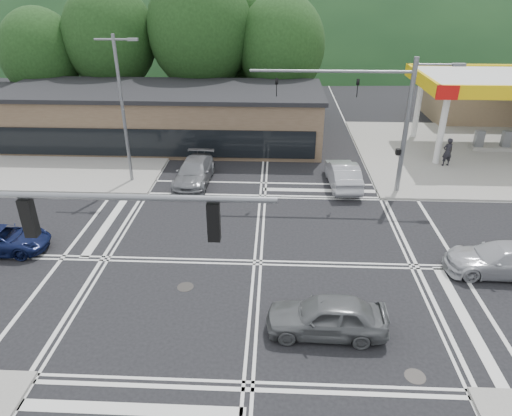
{
  "coord_description": "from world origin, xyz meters",
  "views": [
    {
      "loc": [
        0.74,
        -17.66,
        11.78
      ],
      "look_at": [
        -0.2,
        2.84,
        1.4
      ],
      "focal_mm": 32.0,
      "sensor_mm": 36.0,
      "label": 1
    }
  ],
  "objects_px": {
    "car_queue_b": "(302,125)",
    "car_northbound": "(194,172)",
    "pedestrian": "(447,152)",
    "car_silver_east": "(502,259)",
    "car_blue_west": "(2,240)",
    "car_grey_center": "(327,316)",
    "car_queue_a": "(343,174)"
  },
  "relations": [
    {
      "from": "car_silver_east",
      "to": "car_queue_a",
      "type": "xyz_separation_m",
      "value": [
        -5.84,
        9.3,
        0.08
      ]
    },
    {
      "from": "car_blue_west",
      "to": "pedestrian",
      "type": "xyz_separation_m",
      "value": [
        24.75,
        11.97,
        0.52
      ]
    },
    {
      "from": "car_blue_west",
      "to": "car_grey_center",
      "type": "height_order",
      "value": "car_grey_center"
    },
    {
      "from": "pedestrian",
      "to": "car_silver_east",
      "type": "bearing_deg",
      "value": 68.86
    },
    {
      "from": "car_queue_a",
      "to": "car_northbound",
      "type": "xyz_separation_m",
      "value": [
        -9.39,
        0.0,
        -0.04
      ]
    },
    {
      "from": "car_silver_east",
      "to": "car_northbound",
      "type": "distance_m",
      "value": 17.84
    },
    {
      "from": "car_queue_a",
      "to": "pedestrian",
      "type": "xyz_separation_m",
      "value": [
        7.52,
        3.47,
        0.35
      ]
    },
    {
      "from": "car_silver_east",
      "to": "car_blue_west",
      "type": "bearing_deg",
      "value": -90.05
    },
    {
      "from": "car_blue_west",
      "to": "car_grey_center",
      "type": "bearing_deg",
      "value": -111.02
    },
    {
      "from": "car_blue_west",
      "to": "pedestrian",
      "type": "height_order",
      "value": "pedestrian"
    },
    {
      "from": "car_blue_west",
      "to": "car_silver_east",
      "type": "height_order",
      "value": "car_silver_east"
    },
    {
      "from": "car_blue_west",
      "to": "pedestrian",
      "type": "bearing_deg",
      "value": -66.77
    },
    {
      "from": "car_blue_west",
      "to": "car_silver_east",
      "type": "xyz_separation_m",
      "value": [
        23.07,
        -0.8,
        0.1
      ]
    },
    {
      "from": "car_silver_east",
      "to": "pedestrian",
      "type": "height_order",
      "value": "pedestrian"
    },
    {
      "from": "car_grey_center",
      "to": "car_silver_east",
      "type": "bearing_deg",
      "value": 119.07
    },
    {
      "from": "pedestrian",
      "to": "car_blue_west",
      "type": "bearing_deg",
      "value": 12.16
    },
    {
      "from": "car_queue_a",
      "to": "car_queue_b",
      "type": "bearing_deg",
      "value": -81.62
    },
    {
      "from": "car_queue_b",
      "to": "car_northbound",
      "type": "relative_size",
      "value": 0.96
    },
    {
      "from": "car_grey_center",
      "to": "car_silver_east",
      "type": "height_order",
      "value": "car_grey_center"
    },
    {
      "from": "car_grey_center",
      "to": "car_queue_a",
      "type": "bearing_deg",
      "value": 172.17
    },
    {
      "from": "car_silver_east",
      "to": "car_queue_b",
      "type": "bearing_deg",
      "value": -155.94
    },
    {
      "from": "car_silver_east",
      "to": "pedestrian",
      "type": "relative_size",
      "value": 2.48
    },
    {
      "from": "car_queue_b",
      "to": "pedestrian",
      "type": "distance_m",
      "value": 11.85
    },
    {
      "from": "pedestrian",
      "to": "car_grey_center",
      "type": "bearing_deg",
      "value": 46.43
    },
    {
      "from": "car_silver_east",
      "to": "car_queue_a",
      "type": "distance_m",
      "value": 10.98
    },
    {
      "from": "car_blue_west",
      "to": "car_silver_east",
      "type": "bearing_deg",
      "value": -94.56
    },
    {
      "from": "car_queue_a",
      "to": "car_queue_b",
      "type": "height_order",
      "value": "car_queue_b"
    },
    {
      "from": "car_grey_center",
      "to": "car_blue_west",
      "type": "bearing_deg",
      "value": -106.83
    },
    {
      "from": "car_blue_west",
      "to": "car_grey_center",
      "type": "xyz_separation_m",
      "value": [
        14.99,
        -5.0,
        0.14
      ]
    },
    {
      "from": "car_grey_center",
      "to": "car_queue_a",
      "type": "height_order",
      "value": "car_queue_a"
    },
    {
      "from": "car_grey_center",
      "to": "car_queue_a",
      "type": "xyz_separation_m",
      "value": [
        2.25,
        13.5,
        0.04
      ]
    },
    {
      "from": "car_queue_b",
      "to": "pedestrian",
      "type": "height_order",
      "value": "pedestrian"
    }
  ]
}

